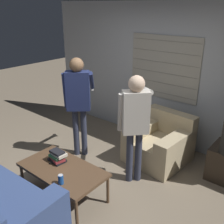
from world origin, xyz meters
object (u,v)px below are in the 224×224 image
(person_right_standing, at_px, (135,117))
(book_stack, at_px, (58,156))
(soda_can, at_px, (61,179))
(spare_remote, at_px, (52,161))
(coffee_table, at_px, (63,171))
(person_left_standing, at_px, (78,96))
(armchair_beige, at_px, (160,143))

(person_right_standing, distance_m, book_stack, 1.20)
(book_stack, bearing_deg, soda_can, -35.42)
(person_right_standing, bearing_deg, soda_can, -150.74)
(person_right_standing, height_order, spare_remote, person_right_standing)
(coffee_table, relative_size, person_left_standing, 0.69)
(coffee_table, bearing_deg, soda_can, -43.14)
(coffee_table, relative_size, person_right_standing, 0.73)
(book_stack, relative_size, spare_remote, 2.03)
(armchair_beige, relative_size, book_stack, 3.71)
(book_stack, height_order, soda_can, book_stack)
(person_left_standing, bearing_deg, book_stack, -103.21)
(person_right_standing, height_order, book_stack, person_right_standing)
(soda_can, bearing_deg, armchair_beige, 81.18)
(book_stack, bearing_deg, coffee_table, -22.25)
(person_right_standing, distance_m, spare_remote, 1.30)
(person_right_standing, bearing_deg, armchair_beige, 41.27)
(person_right_standing, relative_size, spare_remote, 12.44)
(person_left_standing, xyz_separation_m, soda_can, (0.88, -1.17, -0.57))
(coffee_table, relative_size, spare_remote, 9.05)
(book_stack, bearing_deg, person_left_standing, 117.76)
(spare_remote, bearing_deg, soda_can, -59.95)
(armchair_beige, bearing_deg, coffee_table, 77.17)
(spare_remote, bearing_deg, armchair_beige, 32.70)
(armchair_beige, distance_m, coffee_table, 1.76)
(soda_can, distance_m, spare_remote, 0.52)
(armchair_beige, distance_m, person_left_standing, 1.59)
(spare_remote, bearing_deg, coffee_table, -35.60)
(coffee_table, height_order, soda_can, soda_can)
(coffee_table, xyz_separation_m, spare_remote, (-0.22, 0.01, 0.05))
(armchair_beige, xyz_separation_m, coffee_table, (-0.53, -1.68, 0.11))
(person_right_standing, bearing_deg, person_left_standing, 131.77)
(armchair_beige, bearing_deg, person_right_standing, 93.35)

